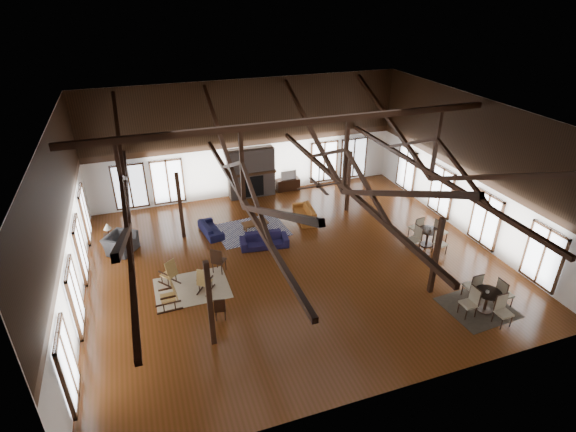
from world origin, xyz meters
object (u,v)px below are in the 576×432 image
object	(u,v)px
coffee_table	(255,223)
cafe_table_far	(428,235)
sofa_orange	(305,213)
armchair	(121,243)
tv_console	(288,184)
sofa_navy_left	(211,229)
cafe_table_near	(487,298)
sofa_navy_front	(264,240)

from	to	relation	value
coffee_table	cafe_table_far	world-z (taller)	cafe_table_far
sofa_orange	armchair	distance (m)	8.35
tv_console	armchair	bearing A→B (deg)	-157.30
armchair	cafe_table_far	size ratio (longest dim) A/B	0.59
armchair	cafe_table_far	distance (m)	12.99
sofa_navy_left	cafe_table_near	distance (m)	11.58
sofa_navy_front	tv_console	bearing A→B (deg)	68.34
armchair	tv_console	xyz separation A→B (m)	(8.67, 3.63, -0.08)
sofa_orange	armchair	xyz separation A→B (m)	(-8.35, -0.21, 0.10)
sofa_navy_left	armchair	size ratio (longest dim) A/B	1.44
cafe_table_near	cafe_table_far	bearing A→B (deg)	81.87
armchair	sofa_navy_left	bearing A→B (deg)	-51.31
tv_console	coffee_table	bearing A→B (deg)	-127.33
sofa_navy_left	tv_console	distance (m)	5.90
sofa_orange	tv_console	bearing A→B (deg)	-178.69
sofa_orange	sofa_navy_front	bearing A→B (deg)	-48.18
armchair	sofa_navy_front	bearing A→B (deg)	-70.45
armchair	cafe_table_far	xyz separation A→B (m)	(12.42, -3.79, 0.13)
cafe_table_far	tv_console	bearing A→B (deg)	116.82
cafe_table_far	tv_console	size ratio (longest dim) A/B	1.60
sofa_navy_front	tv_console	distance (m)	5.97
sofa_navy_front	cafe_table_near	size ratio (longest dim) A/B	1.00
coffee_table	cafe_table_near	world-z (taller)	cafe_table_near
sofa_navy_front	sofa_orange	world-z (taller)	sofa_navy_front
cafe_table_near	sofa_navy_front	bearing A→B (deg)	132.57
sofa_orange	tv_console	distance (m)	3.44
cafe_table_near	tv_console	xyz separation A→B (m)	(-3.13, 11.77, -0.22)
cafe_table_near	tv_console	bearing A→B (deg)	104.88
sofa_navy_front	cafe_table_near	world-z (taller)	cafe_table_near
sofa_navy_left	coffee_table	size ratio (longest dim) A/B	1.46
armchair	tv_console	size ratio (longest dim) A/B	0.95
sofa_navy_left	sofa_orange	world-z (taller)	sofa_orange
sofa_orange	cafe_table_far	bearing A→B (deg)	52.30
sofa_navy_front	armchair	size ratio (longest dim) A/B	1.69
cafe_table_near	coffee_table	bearing A→B (deg)	127.02
sofa_navy_left	sofa_orange	xyz separation A→B (m)	(4.52, -0.04, 0.04)
sofa_navy_left	coffee_table	xyz separation A→B (m)	(1.95, -0.41, 0.12)
sofa_navy_front	sofa_navy_left	world-z (taller)	sofa_navy_front
sofa_navy_front	cafe_table_far	distance (m)	6.99
sofa_navy_front	armchair	distance (m)	6.00
coffee_table	sofa_navy_front	bearing A→B (deg)	-97.08
tv_console	cafe_table_near	bearing A→B (deg)	-75.12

